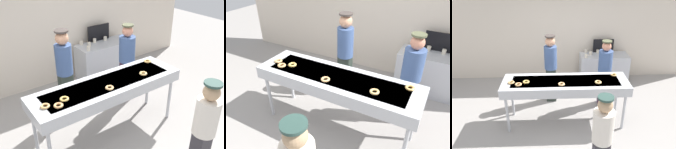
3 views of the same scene
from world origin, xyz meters
The scene contains 19 objects.
ground_plane centered at (0.00, 0.00, 0.00)m, with size 16.00×16.00×0.00m, color #9E9993.
back_wall centered at (0.00, 2.31, 1.62)m, with size 8.00×0.12×3.24m, color beige.
fryer_conveyor centered at (0.00, 0.00, 0.92)m, with size 2.57×0.75×1.02m.
glazed_donut_0 centered at (-0.79, -0.05, 1.04)m, with size 0.13×0.13×0.03m, color #E1B95C.
glazed_donut_1 centered at (-1.09, -0.06, 1.04)m, with size 0.13×0.13×0.03m, color #E2AD67.
glazed_donut_2 centered at (1.04, 0.20, 1.04)m, with size 0.13×0.13×0.03m, color #ECB562.
glazed_donut_3 centered at (-0.09, -0.17, 1.04)m, with size 0.13×0.13×0.03m, color #E8B16E.
glazed_donut_4 centered at (-0.93, -0.15, 1.04)m, with size 0.13×0.13×0.03m, color #E7A968.
glazed_donut_5 centered at (0.65, -0.12, 1.04)m, with size 0.13×0.13×0.03m, color #E6B96C.
worker_baker centered at (0.96, 0.70, 0.91)m, with size 0.32×0.32×1.63m.
worker_assistant centered at (-0.31, 0.90, 0.95)m, with size 0.30×0.30×1.71m.
customer_waiting centered at (0.47, -1.52, 0.86)m, with size 0.31×0.31×1.56m.
prep_counter centered at (1.20, 1.86, 0.43)m, with size 1.37×0.58×0.85m, color #B7BABF.
paper_cup_0 centered at (0.65, 1.67, 0.90)m, with size 0.08×0.08×0.10m, color beige.
paper_cup_1 centered at (1.32, 2.00, 0.90)m, with size 0.08×0.08×0.10m, color beige.
paper_cup_2 centered at (0.69, 2.06, 0.90)m, with size 0.08×0.08×0.10m, color beige.
paper_cup_3 centered at (1.03, 2.02, 0.90)m, with size 0.08×0.08×0.10m, color beige.
paper_cup_4 centered at (0.80, 1.89, 0.90)m, with size 0.08×0.08×0.10m, color beige.
menu_display centered at (1.20, 2.10, 1.04)m, with size 0.59×0.04×0.38m, color black.
Camera 3 is at (-0.20, -4.01, 3.12)m, focal length 35.70 mm.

